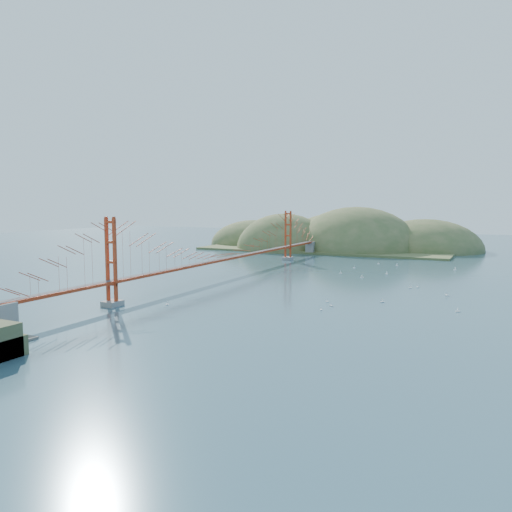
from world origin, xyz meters
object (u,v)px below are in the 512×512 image
at_px(sailboat_0, 321,309).
at_px(sailboat_1, 418,286).
at_px(bridge, 226,238).
at_px(sailboat_2, 327,301).

bearing_deg(sailboat_0, sailboat_1, 70.56).
xyz_separation_m(bridge, sailboat_2, (24.41, -15.15, -6.87)).
height_order(sailboat_2, sailboat_1, sailboat_1).
distance_m(bridge, sailboat_1, 34.51).
bearing_deg(bridge, sailboat_0, -39.11).
height_order(bridge, sailboat_1, bridge).
distance_m(sailboat_0, sailboat_1, 24.92).
bearing_deg(sailboat_1, bridge, -175.17).
distance_m(sailboat_2, sailboat_1, 20.26).
bearing_deg(sailboat_2, sailboat_0, -79.73).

